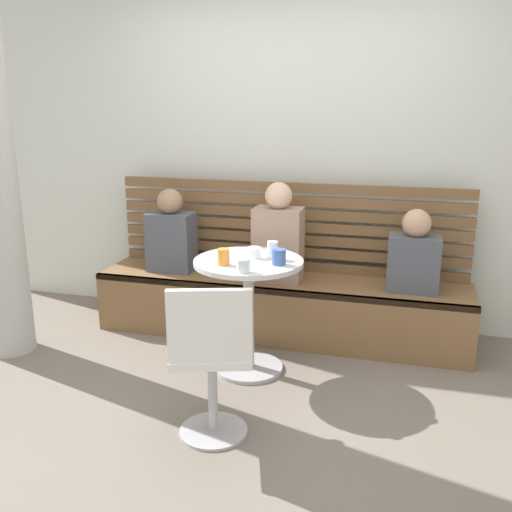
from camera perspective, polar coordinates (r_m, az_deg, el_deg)
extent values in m
plane|color=#70665B|center=(3.25, -2.67, -15.95)|extent=(8.00, 8.00, 0.00)
cube|color=silver|center=(4.37, 3.91, 12.17)|extent=(5.20, 0.10, 2.90)
cube|color=brown|center=(4.20, 2.38, -5.14)|extent=(2.70, 0.52, 0.44)
cube|color=brown|center=(3.91, 1.62, -3.58)|extent=(2.70, 0.04, 0.04)
cube|color=brown|center=(4.34, 3.14, -0.89)|extent=(2.65, 0.04, 0.07)
cube|color=brown|center=(4.31, 3.16, 0.50)|extent=(2.65, 0.04, 0.07)
cube|color=brown|center=(4.29, 3.18, 1.75)|extent=(2.65, 0.04, 0.07)
cube|color=brown|center=(4.27, 3.20, 3.02)|extent=(2.65, 0.04, 0.07)
cube|color=brown|center=(4.25, 3.22, 4.30)|extent=(2.65, 0.04, 0.07)
cube|color=brown|center=(4.23, 3.24, 5.59)|extent=(2.65, 0.04, 0.07)
cube|color=brown|center=(4.22, 3.26, 6.89)|extent=(2.65, 0.04, 0.07)
cylinder|color=#ADADB2|center=(3.76, -0.72, -11.11)|extent=(0.44, 0.44, 0.02)
cylinder|color=#ADADB2|center=(3.62, -0.74, -6.07)|extent=(0.07, 0.07, 0.69)
cylinder|color=silver|center=(3.51, -0.76, -0.61)|extent=(0.68, 0.68, 0.03)
cylinder|color=#ADADB2|center=(3.14, -4.28, -17.08)|extent=(0.36, 0.36, 0.02)
cylinder|color=#ADADB2|center=(3.03, -4.36, -13.61)|extent=(0.05, 0.05, 0.45)
cube|color=white|center=(2.92, -4.46, -9.39)|extent=(0.50, 0.50, 0.04)
cube|color=white|center=(2.68, -4.68, -7.02)|extent=(0.39, 0.16, 0.36)
cube|color=#9E7F6B|center=(4.02, 2.23, 1.15)|extent=(0.34, 0.22, 0.53)
sphere|color=#DBB293|center=(3.95, 2.28, 6.05)|extent=(0.19, 0.19, 0.19)
cube|color=#4C515B|center=(4.32, -8.48, 1.42)|extent=(0.34, 0.22, 0.44)
sphere|color=#A37A5B|center=(4.26, -8.65, 5.43)|extent=(0.19, 0.19, 0.19)
cube|color=#4C515B|center=(3.96, 15.54, -0.72)|extent=(0.34, 0.22, 0.38)
sphere|color=tan|center=(3.90, 15.83, 3.18)|extent=(0.19, 0.19, 0.19)
cylinder|color=white|center=(3.51, 1.68, 0.59)|extent=(0.07, 0.07, 0.11)
cylinder|color=orange|center=(3.38, -3.28, -0.09)|extent=(0.07, 0.07, 0.10)
cylinder|color=white|center=(3.53, -0.18, 0.34)|extent=(0.08, 0.08, 0.07)
cylinder|color=#3D5B9E|center=(3.39, 2.30, -0.09)|extent=(0.08, 0.08, 0.09)
cylinder|color=silver|center=(3.24, -1.30, -0.97)|extent=(0.08, 0.08, 0.08)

